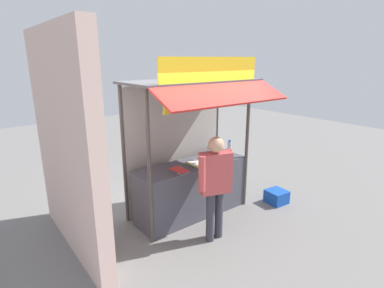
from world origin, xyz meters
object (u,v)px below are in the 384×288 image
object	(u,v)px
magazine_stack_far_right	(180,170)
banana_bunch_inner_left	(166,109)
water_bottle_left	(229,147)
magazine_stack_right	(196,163)
plastic_crate	(276,197)
vendor_person	(215,180)
water_bottle_rear_center	(209,152)
banana_bunch_rightmost	(211,103)
water_bottle_back_left	(214,148)
banana_bunch_leftmost	(247,99)

from	to	relation	value
magazine_stack_far_right	banana_bunch_inner_left	world-z (taller)	banana_bunch_inner_left
water_bottle_left	magazine_stack_far_right	size ratio (longest dim) A/B	0.81
magazine_stack_right	plastic_crate	xyz separation A→B (m)	(1.52, -0.59, -0.84)
magazine_stack_right	vendor_person	size ratio (longest dim) A/B	0.18
vendor_person	water_bottle_rear_center	bearing A→B (deg)	-106.74
banana_bunch_rightmost	vendor_person	xyz separation A→B (m)	(-0.25, -0.40, -1.05)
banana_bunch_inner_left	plastic_crate	distance (m)	3.01
water_bottle_back_left	water_bottle_left	size ratio (longest dim) A/B	1.14
water_bottle_rear_center	water_bottle_left	xyz separation A→B (m)	(0.51, -0.01, -0.00)
magazine_stack_far_right	vendor_person	distance (m)	0.67
water_bottle_left	banana_bunch_rightmost	xyz separation A→B (m)	(-0.87, -0.44, 0.95)
magazine_stack_far_right	plastic_crate	size ratio (longest dim) A/B	0.91
banana_bunch_leftmost	magazine_stack_right	bearing A→B (deg)	157.72
magazine_stack_right	vendor_person	world-z (taller)	vendor_person
water_bottle_left	plastic_crate	xyz separation A→B (m)	(0.62, -0.69, -0.94)
water_bottle_left	vendor_person	bearing A→B (deg)	-143.09
banana_bunch_rightmost	banana_bunch_inner_left	bearing A→B (deg)	-179.96
banana_bunch_leftmost	banana_bunch_inner_left	bearing A→B (deg)	-179.87
water_bottle_back_left	plastic_crate	xyz separation A→B (m)	(0.94, -0.77, -0.96)
water_bottle_back_left	banana_bunch_inner_left	world-z (taller)	banana_bunch_inner_left
water_bottle_back_left	banana_bunch_rightmost	world-z (taller)	banana_bunch_rightmost
magazine_stack_right	banana_bunch_inner_left	world-z (taller)	banana_bunch_inner_left
water_bottle_rear_center	banana_bunch_inner_left	distance (m)	1.59
banana_bunch_inner_left	plastic_crate	size ratio (longest dim) A/B	0.82
water_bottle_rear_center	banana_bunch_inner_left	size ratio (longest dim) A/B	0.90
magazine_stack_far_right	magazine_stack_right	size ratio (longest dim) A/B	1.09
magazine_stack_far_right	water_bottle_back_left	bearing A→B (deg)	15.79
water_bottle_back_left	plastic_crate	bearing A→B (deg)	-39.31
magazine_stack_right	magazine_stack_far_right	bearing A→B (deg)	-166.72
water_bottle_back_left	water_bottle_left	world-z (taller)	water_bottle_back_left
banana_bunch_inner_left	banana_bunch_rightmost	size ratio (longest dim) A/B	1.01
water_bottle_back_left	banana_bunch_leftmost	bearing A→B (deg)	-64.96
banana_bunch_inner_left	plastic_crate	bearing A→B (deg)	-6.12
water_bottle_back_left	plastic_crate	distance (m)	1.55
vendor_person	water_bottle_left	bearing A→B (deg)	-124.14
banana_bunch_rightmost	water_bottle_back_left	bearing A→B (deg)	43.53
water_bottle_left	banana_bunch_rightmost	size ratio (longest dim) A/B	0.91
water_bottle_left	banana_bunch_rightmost	bearing A→B (deg)	-152.99
banana_bunch_leftmost	water_bottle_back_left	bearing A→B (deg)	115.04
magazine_stack_far_right	banana_bunch_leftmost	bearing A→B (deg)	-11.11
water_bottle_left	plastic_crate	bearing A→B (deg)	-48.04
vendor_person	magazine_stack_far_right	bearing A→B (deg)	-55.52
banana_bunch_inner_left	plastic_crate	xyz separation A→B (m)	(2.32, -0.25, -1.90)
water_bottle_rear_center	magazine_stack_right	size ratio (longest dim) A/B	0.88
magazine_stack_far_right	magazine_stack_right	bearing A→B (deg)	13.28
water_bottle_left	banana_bunch_leftmost	xyz separation A→B (m)	(-0.08, -0.44, 0.96)
water_bottle_back_left	water_bottle_rear_center	size ratio (longest dim) A/B	1.14
magazine_stack_right	water_bottle_rear_center	bearing A→B (deg)	16.65
magazine_stack_far_right	water_bottle_left	bearing A→B (deg)	8.69
water_bottle_left	magazine_stack_far_right	distance (m)	1.32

